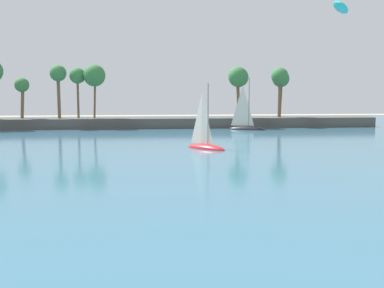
% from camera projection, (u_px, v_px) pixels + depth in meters
% --- Properties ---
extents(sea, '(220.00, 115.69, 0.06)m').
position_uv_depth(sea, '(151.00, 137.00, 70.22)').
color(sea, '#386B84').
rests_on(sea, ground).
extents(palm_headland, '(81.49, 6.04, 13.47)m').
position_uv_depth(palm_headland, '(132.00, 107.00, 87.00)').
color(palm_headland, '#514C47').
rests_on(palm_headland, ground).
extents(sailboat_near_shore, '(4.76, 5.28, 7.96)m').
position_uv_depth(sailboat_near_shore, '(205.00, 142.00, 56.26)').
color(sailboat_near_shore, red).
rests_on(sailboat_near_shore, sea).
extents(sailboat_toward_headland, '(6.57, 4.85, 9.36)m').
position_uv_depth(sailboat_toward_headland, '(246.00, 125.00, 83.38)').
color(sailboat_toward_headland, black).
rests_on(sailboat_toward_headland, sea).
extents(kite_aloft_high_over_bay, '(2.37, 3.53, 0.98)m').
position_uv_depth(kite_aloft_high_over_bay, '(341.00, 7.00, 33.15)').
color(kite_aloft_high_over_bay, '#1EADB2').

